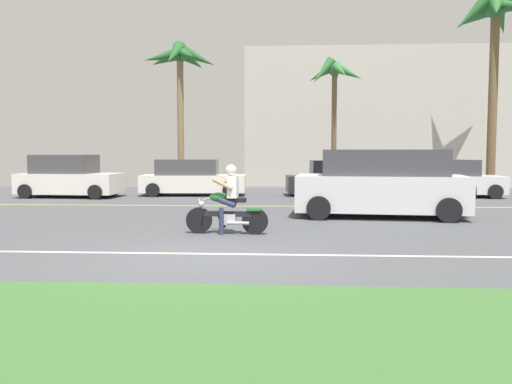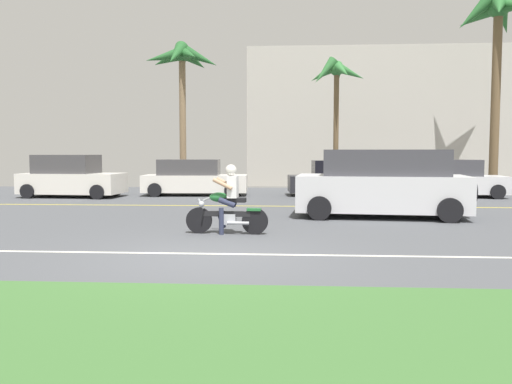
# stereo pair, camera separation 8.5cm
# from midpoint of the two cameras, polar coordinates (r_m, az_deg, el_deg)

# --- Properties ---
(ground) EXTENTS (56.00, 30.00, 0.04)m
(ground) POSITION_cam_midpoint_polar(r_m,az_deg,el_deg) (12.31, -2.83, -4.23)
(ground) COLOR #4C4F54
(grass_median) EXTENTS (56.00, 3.80, 0.06)m
(grass_median) POSITION_cam_midpoint_polar(r_m,az_deg,el_deg) (5.48, -11.81, -14.64)
(grass_median) COLOR #3D6B33
(grass_median) RESTS_ON ground
(lane_line_near) EXTENTS (50.40, 0.12, 0.01)m
(lane_line_near) POSITION_cam_midpoint_polar(r_m,az_deg,el_deg) (9.56, -4.80, -6.55)
(lane_line_near) COLOR silver
(lane_line_near) RESTS_ON ground
(lane_line_far) EXTENTS (50.40, 0.12, 0.01)m
(lane_line_far) POSITION_cam_midpoint_polar(r_m,az_deg,el_deg) (17.90, -0.72, -1.49)
(lane_line_far) COLOR yellow
(lane_line_far) RESTS_ON ground
(motorcyclist) EXTENTS (1.83, 0.60, 1.53)m
(motorcyclist) POSITION_cam_midpoint_polar(r_m,az_deg,el_deg) (11.77, -2.85, -1.35)
(motorcyclist) COLOR black
(motorcyclist) RESTS_ON ground
(suv_nearby) EXTENTS (4.89, 2.60, 1.86)m
(suv_nearby) POSITION_cam_midpoint_polar(r_m,az_deg,el_deg) (15.24, 13.47, 0.81)
(suv_nearby) COLOR silver
(suv_nearby) RESTS_ON ground
(parked_car_0) EXTENTS (4.06, 2.20, 1.69)m
(parked_car_0) POSITION_cam_midpoint_polar(r_m,az_deg,el_deg) (22.69, -18.98, 1.47)
(parked_car_0) COLOR white
(parked_car_0) RESTS_ON ground
(parked_car_1) EXTENTS (4.36, 2.02, 1.50)m
(parked_car_1) POSITION_cam_midpoint_polar(r_m,az_deg,el_deg) (22.42, -6.55, 1.44)
(parked_car_1) COLOR white
(parked_car_1) RESTS_ON ground
(parked_car_2) EXTENTS (3.83, 2.02, 1.46)m
(parked_car_2) POSITION_cam_midpoint_polar(r_m,az_deg,el_deg) (22.43, 8.55, 1.37)
(parked_car_2) COLOR #232328
(parked_car_2) RESTS_ON ground
(parked_car_3) EXTENTS (3.79, 2.14, 1.50)m
(parked_car_3) POSITION_cam_midpoint_polar(r_m,az_deg,el_deg) (22.94, 20.45, 1.26)
(parked_car_3) COLOR silver
(parked_car_3) RESTS_ON ground
(palm_tree_0) EXTENTS (3.92, 3.94, 9.02)m
(palm_tree_0) POSITION_cam_midpoint_polar(r_m,az_deg,el_deg) (26.93, 24.47, 16.08)
(palm_tree_0) COLOR brown
(palm_tree_0) RESTS_ON ground
(palm_tree_1) EXTENTS (2.61, 2.63, 5.91)m
(palm_tree_1) POSITION_cam_midpoint_polar(r_m,az_deg,el_deg) (24.09, 8.59, 11.64)
(palm_tree_1) COLOR brown
(palm_tree_1) RESTS_ON ground
(palm_tree_2) EXTENTS (3.45, 3.48, 6.82)m
(palm_tree_2) POSITION_cam_midpoint_polar(r_m,az_deg,el_deg) (25.40, -7.78, 13.38)
(palm_tree_2) COLOR #846B4C
(palm_tree_2) RESTS_ON ground
(building_far) EXTENTS (15.76, 4.00, 7.28)m
(building_far) POSITION_cam_midpoint_polar(r_m,az_deg,el_deg) (30.65, 14.40, 7.58)
(building_far) COLOR #BCB7AD
(building_far) RESTS_ON ground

